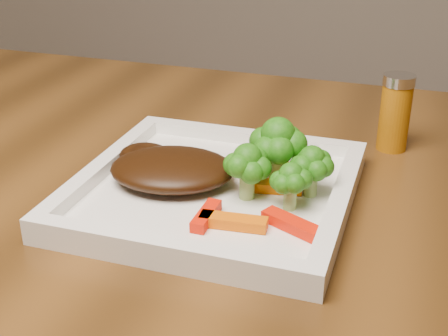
% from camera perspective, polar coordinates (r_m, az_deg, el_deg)
% --- Properties ---
extents(plate, '(0.27, 0.27, 0.01)m').
position_cam_1_polar(plate, '(0.63, -0.86, -2.40)').
color(plate, white).
rests_on(plate, dining_table).
extents(steak, '(0.15, 0.12, 0.03)m').
position_cam_1_polar(steak, '(0.64, -4.74, -0.09)').
color(steak, black).
rests_on(steak, plate).
extents(broccoli_0, '(0.07, 0.07, 0.07)m').
position_cam_1_polar(broccoli_0, '(0.63, 4.90, 1.55)').
color(broccoli_0, '#296310').
rests_on(broccoli_0, plate).
extents(broccoli_1, '(0.07, 0.07, 0.06)m').
position_cam_1_polar(broccoli_1, '(0.61, 8.01, 0.23)').
color(broccoli_1, '#265F0F').
rests_on(broccoli_1, plate).
extents(broccoli_2, '(0.05, 0.05, 0.06)m').
position_cam_1_polar(broccoli_2, '(0.58, 6.14, -1.17)').
color(broccoli_2, '#3B7313').
rests_on(broccoli_2, plate).
extents(broccoli_3, '(0.07, 0.07, 0.06)m').
position_cam_1_polar(broccoli_3, '(0.60, 2.13, -0.11)').
color(broccoli_3, '#397112').
rests_on(broccoli_3, plate).
extents(carrot_0, '(0.06, 0.02, 0.01)m').
position_cam_1_polar(carrot_0, '(0.56, 0.86, -4.94)').
color(carrot_0, '#E65E03').
rests_on(carrot_0, plate).
extents(carrot_1, '(0.06, 0.04, 0.01)m').
position_cam_1_polar(carrot_1, '(0.56, 6.23, -5.12)').
color(carrot_1, red).
rests_on(carrot_1, plate).
extents(carrot_2, '(0.01, 0.05, 0.01)m').
position_cam_1_polar(carrot_2, '(0.57, -1.64, -4.39)').
color(carrot_2, red).
rests_on(carrot_2, plate).
extents(carrot_4, '(0.06, 0.05, 0.01)m').
position_cam_1_polar(carrot_4, '(0.68, 3.21, 0.68)').
color(carrot_4, '#CD3803').
rests_on(carrot_4, plate).
extents(carrot_6, '(0.06, 0.03, 0.01)m').
position_cam_1_polar(carrot_6, '(0.63, 4.37, -1.68)').
color(carrot_6, orange).
rests_on(carrot_6, plate).
extents(spice_shaker, '(0.04, 0.04, 0.09)m').
position_cam_1_polar(spice_shaker, '(0.76, 15.38, 4.90)').
color(spice_shaker, '#9E5B08').
rests_on(spice_shaker, dining_table).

